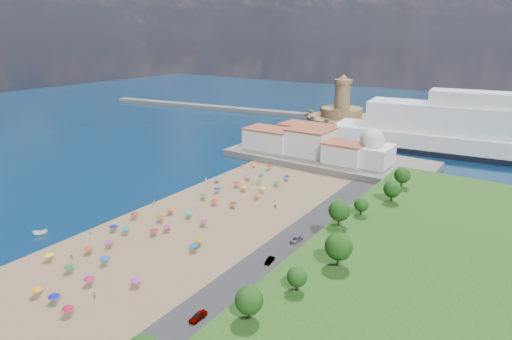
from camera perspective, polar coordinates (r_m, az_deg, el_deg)
The scene contains 11 objects.
ground at distance 139.65m, azimuth -7.16°, elevation -5.46°, with size 700.00×700.00×0.00m, color #071938.
terrace at distance 192.40m, azimuth 9.54°, elevation 1.48°, with size 90.00×36.00×3.00m, color #59544C.
jetty at distance 232.15m, azimuth 8.26°, elevation 4.29°, with size 18.00×70.00×2.40m, color #59544C.
breakwater at distance 320.90m, azimuth -4.09°, elevation 8.19°, with size 200.00×7.00×2.60m, color #59544C.
waterfront_buildings at distance 196.82m, azimuth 6.27°, elevation 3.92°, with size 57.00×29.00×11.00m.
domed_building at distance 181.60m, azimuth 15.12°, elevation 2.57°, with size 16.00×16.00×15.00m.
fortress at distance 257.78m, azimuth 11.28°, elevation 6.73°, with size 40.00×40.00×32.40m.
beach_parasols at distance 133.05m, azimuth -9.78°, elevation -5.80°, with size 33.42×113.74×2.20m.
beachgoers at distance 141.09m, azimuth -8.24°, elevation -4.76°, with size 37.17×103.40×1.86m.
parked_cars at distance 104.67m, azimuth 0.51°, elevation -12.92°, with size 2.57×44.58×1.44m.
hillside_trees at distance 104.97m, azimuth 10.57°, elevation -7.73°, with size 16.80×109.60×7.82m.
Camera 1 is at (85.65, -95.64, 54.95)m, focal length 30.00 mm.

